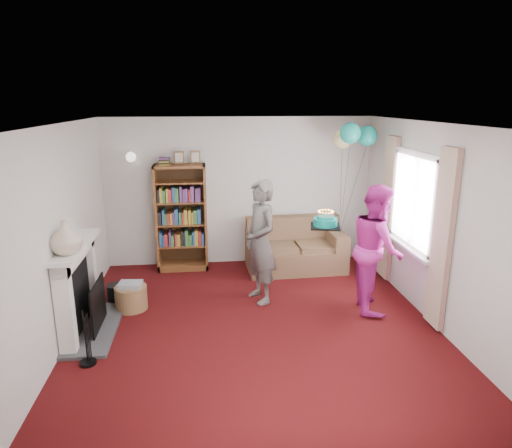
{
  "coord_description": "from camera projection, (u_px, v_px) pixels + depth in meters",
  "views": [
    {
      "loc": [
        -0.58,
        -5.12,
        2.76
      ],
      "look_at": [
        0.06,
        0.6,
        1.19
      ],
      "focal_mm": 32.0,
      "sensor_mm": 36.0,
      "label": 1
    }
  ],
  "objects": [
    {
      "name": "ground",
      "position": [
        256.0,
        329.0,
        5.69
      ],
      "size": [
        5.0,
        5.0,
        0.0
      ],
      "primitive_type": "plane",
      "color": "black",
      "rests_on": "ground"
    },
    {
      "name": "wall_back",
      "position": [
        240.0,
        192.0,
        7.77
      ],
      "size": [
        4.5,
        0.02,
        2.5
      ],
      "primitive_type": "cube",
      "color": "silver",
      "rests_on": "ground"
    },
    {
      "name": "wall_left",
      "position": [
        57.0,
        239.0,
        5.12
      ],
      "size": [
        0.02,
        5.0,
        2.5
      ],
      "primitive_type": "cube",
      "color": "silver",
      "rests_on": "ground"
    },
    {
      "name": "wall_right",
      "position": [
        438.0,
        227.0,
        5.61
      ],
      "size": [
        0.02,
        5.0,
        2.5
      ],
      "primitive_type": "cube",
      "color": "silver",
      "rests_on": "ground"
    },
    {
      "name": "ceiling",
      "position": [
        256.0,
        124.0,
        5.04
      ],
      "size": [
        4.5,
        5.0,
        0.01
      ],
      "primitive_type": "cube",
      "color": "white",
      "rests_on": "wall_back"
    },
    {
      "name": "fireplace",
      "position": [
        83.0,
        292.0,
        5.52
      ],
      "size": [
        0.55,
        1.8,
        1.12
      ],
      "color": "#3F3F42",
      "rests_on": "ground"
    },
    {
      "name": "window_bay",
      "position": [
        412.0,
        219.0,
        6.19
      ],
      "size": [
        0.14,
        2.02,
        2.2
      ],
      "color": "white",
      "rests_on": "ground"
    },
    {
      "name": "wall_sconce",
      "position": [
        131.0,
        157.0,
        7.28
      ],
      "size": [
        0.16,
        0.23,
        0.16
      ],
      "color": "gold",
      "rests_on": "ground"
    },
    {
      "name": "bookcase",
      "position": [
        182.0,
        218.0,
        7.56
      ],
      "size": [
        0.83,
        0.42,
        1.97
      ],
      "color": "#472B14",
      "rests_on": "ground"
    },
    {
      "name": "sofa",
      "position": [
        295.0,
        250.0,
        7.69
      ],
      "size": [
        1.6,
        0.85,
        0.85
      ],
      "rotation": [
        0.0,
        0.0,
        0.04
      ],
      "color": "brown",
      "rests_on": "ground"
    },
    {
      "name": "wicker_basket",
      "position": [
        131.0,
        297.0,
        6.19
      ],
      "size": [
        0.43,
        0.43,
        0.38
      ],
      "rotation": [
        0.0,
        0.0,
        -0.11
      ],
      "color": "olive",
      "rests_on": "ground"
    },
    {
      "name": "person_striped",
      "position": [
        260.0,
        242.0,
        6.3
      ],
      "size": [
        0.61,
        0.74,
        1.73
      ],
      "primitive_type": "imported",
      "rotation": [
        0.0,
        0.0,
        -1.21
      ],
      "color": "black",
      "rests_on": "ground"
    },
    {
      "name": "person_magenta",
      "position": [
        377.0,
        248.0,
        6.06
      ],
      "size": [
        0.78,
        0.93,
        1.71
      ],
      "primitive_type": "imported",
      "rotation": [
        0.0,
        0.0,
        1.4
      ],
      "color": "#CF299D",
      "rests_on": "ground"
    },
    {
      "name": "birthday_cake",
      "position": [
        325.0,
        222.0,
        6.11
      ],
      "size": [
        0.39,
        0.39,
        0.22
      ],
      "rotation": [
        0.0,
        0.0,
        -0.23
      ],
      "color": "black",
      "rests_on": "ground"
    },
    {
      "name": "balloons",
      "position": [
        353.0,
        136.0,
        7.05
      ],
      "size": [
        0.65,
        0.7,
        1.79
      ],
      "color": "#3F3F3F",
      "rests_on": "ground"
    },
    {
      "name": "mantel_vase",
      "position": [
        65.0,
        237.0,
        4.98
      ],
      "size": [
        0.38,
        0.38,
        0.37
      ],
      "primitive_type": "imported",
      "rotation": [
        0.0,
        0.0,
        -0.06
      ],
      "color": "beige",
      "rests_on": "fireplace"
    }
  ]
}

